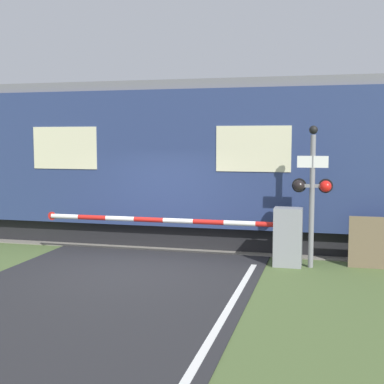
% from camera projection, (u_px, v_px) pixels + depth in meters
% --- Properties ---
extents(ground_plane, '(80.00, 80.00, 0.00)m').
position_uv_depth(ground_plane, '(135.00, 270.00, 11.16)').
color(ground_plane, '#4C6033').
extents(track_bed, '(36.00, 3.20, 0.13)m').
position_uv_depth(track_bed, '(180.00, 239.00, 14.50)').
color(track_bed, slate).
rests_on(track_bed, ground_plane).
extents(train, '(17.35, 2.96, 4.15)m').
position_uv_depth(train, '(90.00, 161.00, 14.93)').
color(train, black).
rests_on(train, ground_plane).
extents(crossing_barrier, '(6.00, 0.44, 1.26)m').
position_uv_depth(crossing_barrier, '(266.00, 234.00, 11.57)').
color(crossing_barrier, gray).
rests_on(crossing_barrier, ground_plane).
extents(signal_post, '(0.85, 0.26, 3.01)m').
position_uv_depth(signal_post, '(312.00, 187.00, 11.21)').
color(signal_post, gray).
rests_on(signal_post, ground_plane).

